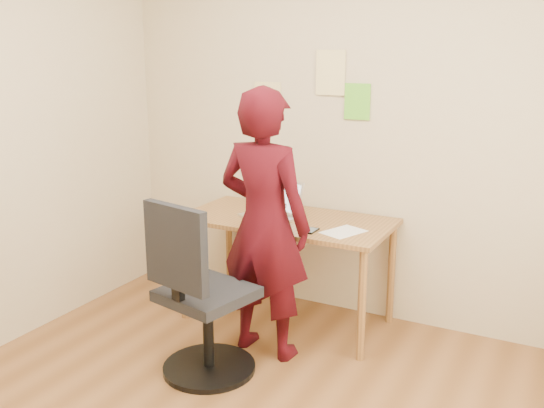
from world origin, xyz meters
The scene contains 10 objects.
room centered at (0.00, 0.00, 1.35)m, with size 3.58×3.58×2.78m.
desk centered at (-0.31, 1.38, 0.65)m, with size 1.40×0.70×0.74m.
laptop centered at (-0.40, 1.36, 0.79)m, with size 0.44×0.42×0.25m.
paper_sheet centered at (0.15, 1.26, 0.74)m, with size 0.19×0.27×0.00m, color white.
phone centered at (-0.04, 1.18, 0.74)m, with size 0.06×0.13×0.01m.
wall_note_left centered at (-0.64, 1.74, 1.47)m, with size 0.21×0.00×0.30m, color #F3DD91.
wall_note_mid centered at (-0.16, 1.74, 1.69)m, with size 0.21×0.00×0.30m, color #F3DD91.
wall_note_right centered at (0.04, 1.74, 1.50)m, with size 0.18×0.00×0.24m, color #67D22F.
office_chair centered at (-0.42, 0.48, 0.45)m, with size 0.55×0.56×1.05m.
person centered at (-0.23, 0.92, 0.82)m, with size 0.60×0.39×1.65m, color #3B080E.
Camera 1 is at (1.43, -2.14, 1.85)m, focal length 40.00 mm.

